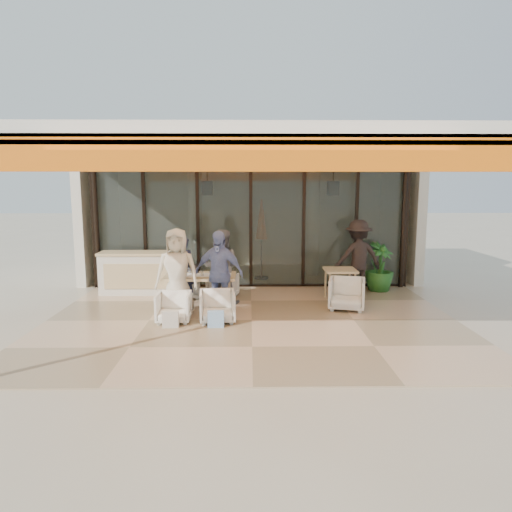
{
  "coord_description": "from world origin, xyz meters",
  "views": [
    {
      "loc": [
        -0.05,
        -8.62,
        2.63
      ],
      "look_at": [
        0.1,
        0.9,
        1.15
      ],
      "focal_mm": 32.0,
      "sensor_mm": 36.0,
      "label": 1
    }
  ],
  "objects_px": {
    "diner_cream": "(177,272)",
    "standing_woman": "(358,257)",
    "diner_grey": "(221,267)",
    "host_counter": "(139,273)",
    "diner_navy": "(183,270)",
    "chair_near_left": "(174,306)",
    "diner_periwinkle": "(219,273)",
    "chair_far_right": "(223,285)",
    "dining_table": "(200,278)",
    "chair_near_right": "(217,305)",
    "side_table": "(340,274)",
    "potted_palm": "(380,267)",
    "chair_far_left": "(187,285)",
    "side_chair": "(347,292)"
  },
  "relations": [
    {
      "from": "side_table",
      "to": "chair_near_left",
      "type": "bearing_deg",
      "value": -155.58
    },
    {
      "from": "dining_table",
      "to": "diner_periwinkle",
      "type": "relative_size",
      "value": 0.86
    },
    {
      "from": "diner_grey",
      "to": "chair_far_right",
      "type": "bearing_deg",
      "value": -82.48
    },
    {
      "from": "chair_far_right",
      "to": "diner_periwinkle",
      "type": "relative_size",
      "value": 0.37
    },
    {
      "from": "host_counter",
      "to": "potted_palm",
      "type": "relative_size",
      "value": 1.5
    },
    {
      "from": "diner_grey",
      "to": "side_chair",
      "type": "height_order",
      "value": "diner_grey"
    },
    {
      "from": "chair_near_right",
      "to": "diner_cream",
      "type": "height_order",
      "value": "diner_cream"
    },
    {
      "from": "chair_near_left",
      "to": "diner_periwinkle",
      "type": "bearing_deg",
      "value": 30.15
    },
    {
      "from": "chair_far_right",
      "to": "diner_cream",
      "type": "height_order",
      "value": "diner_cream"
    },
    {
      "from": "diner_cream",
      "to": "standing_woman",
      "type": "xyz_separation_m",
      "value": [
        4.11,
        1.85,
        0.02
      ]
    },
    {
      "from": "diner_grey",
      "to": "side_table",
      "type": "distance_m",
      "value": 2.71
    },
    {
      "from": "chair_far_right",
      "to": "side_chair",
      "type": "height_order",
      "value": "side_chair"
    },
    {
      "from": "diner_grey",
      "to": "host_counter",
      "type": "bearing_deg",
      "value": -17.22
    },
    {
      "from": "side_chair",
      "to": "potted_palm",
      "type": "xyz_separation_m",
      "value": [
        1.17,
        1.69,
        0.24
      ]
    },
    {
      "from": "chair_far_right",
      "to": "chair_near_left",
      "type": "height_order",
      "value": "chair_near_left"
    },
    {
      "from": "chair_near_left",
      "to": "dining_table",
      "type": "bearing_deg",
      "value": 66.09
    },
    {
      "from": "chair_far_right",
      "to": "diner_cream",
      "type": "xyz_separation_m",
      "value": [
        -0.84,
        -1.4,
        0.57
      ]
    },
    {
      "from": "dining_table",
      "to": "chair_near_right",
      "type": "relative_size",
      "value": 2.18
    },
    {
      "from": "side_chair",
      "to": "standing_woman",
      "type": "height_order",
      "value": "standing_woman"
    },
    {
      "from": "diner_navy",
      "to": "chair_near_right",
      "type": "bearing_deg",
      "value": 136.92
    },
    {
      "from": "chair_near_left",
      "to": "standing_woman",
      "type": "relative_size",
      "value": 0.36
    },
    {
      "from": "diner_navy",
      "to": "standing_woman",
      "type": "height_order",
      "value": "standing_woman"
    },
    {
      "from": "dining_table",
      "to": "diner_navy",
      "type": "relative_size",
      "value": 0.98
    },
    {
      "from": "chair_near_left",
      "to": "side_table",
      "type": "height_order",
      "value": "side_table"
    },
    {
      "from": "chair_far_left",
      "to": "dining_table",
      "type": "bearing_deg",
      "value": 108.16
    },
    {
      "from": "side_table",
      "to": "host_counter",
      "type": "bearing_deg",
      "value": 171.06
    },
    {
      "from": "dining_table",
      "to": "chair_near_right",
      "type": "height_order",
      "value": "dining_table"
    },
    {
      "from": "side_table",
      "to": "potted_palm",
      "type": "relative_size",
      "value": 0.6
    },
    {
      "from": "standing_woman",
      "to": "chair_far_left",
      "type": "bearing_deg",
      "value": -3.63
    },
    {
      "from": "dining_table",
      "to": "diner_cream",
      "type": "relative_size",
      "value": 0.84
    },
    {
      "from": "host_counter",
      "to": "standing_woman",
      "type": "relative_size",
      "value": 1.02
    },
    {
      "from": "chair_near_right",
      "to": "standing_woman",
      "type": "relative_size",
      "value": 0.38
    },
    {
      "from": "chair_near_right",
      "to": "side_chair",
      "type": "relative_size",
      "value": 0.91
    },
    {
      "from": "diner_grey",
      "to": "potted_palm",
      "type": "xyz_separation_m",
      "value": [
        3.86,
        1.14,
        -0.22
      ]
    },
    {
      "from": "chair_far_left",
      "to": "diner_navy",
      "type": "bearing_deg",
      "value": 84.6
    },
    {
      "from": "diner_cream",
      "to": "chair_near_left",
      "type": "bearing_deg",
      "value": -86.04
    },
    {
      "from": "chair_near_left",
      "to": "diner_periwinkle",
      "type": "height_order",
      "value": "diner_periwinkle"
    },
    {
      "from": "diner_navy",
      "to": "diner_periwinkle",
      "type": "xyz_separation_m",
      "value": [
        0.84,
        -0.9,
        0.1
      ]
    },
    {
      "from": "side_chair",
      "to": "diner_grey",
      "type": "bearing_deg",
      "value": -177.5
    },
    {
      "from": "chair_near_left",
      "to": "side_chair",
      "type": "xyz_separation_m",
      "value": [
        3.53,
        0.85,
        0.05
      ]
    },
    {
      "from": "host_counter",
      "to": "dining_table",
      "type": "distance_m",
      "value": 2.16
    },
    {
      "from": "host_counter",
      "to": "dining_table",
      "type": "bearing_deg",
      "value": -40.43
    },
    {
      "from": "standing_woman",
      "to": "potted_palm",
      "type": "xyz_separation_m",
      "value": [
        0.59,
        0.19,
        -0.29
      ]
    },
    {
      "from": "side_chair",
      "to": "potted_palm",
      "type": "bearing_deg",
      "value": 69.24
    },
    {
      "from": "chair_near_right",
      "to": "potted_palm",
      "type": "distance_m",
      "value": 4.63
    },
    {
      "from": "side_chair",
      "to": "diner_cream",
      "type": "bearing_deg",
      "value": -160.31
    },
    {
      "from": "diner_periwinkle",
      "to": "diner_navy",
      "type": "bearing_deg",
      "value": 149.09
    },
    {
      "from": "chair_far_right",
      "to": "diner_navy",
      "type": "bearing_deg",
      "value": 45.97
    },
    {
      "from": "chair_far_left",
      "to": "diner_grey",
      "type": "bearing_deg",
      "value": 143.84
    },
    {
      "from": "chair_far_right",
      "to": "chair_far_left",
      "type": "bearing_deg",
      "value": 15.21
    }
  ]
}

